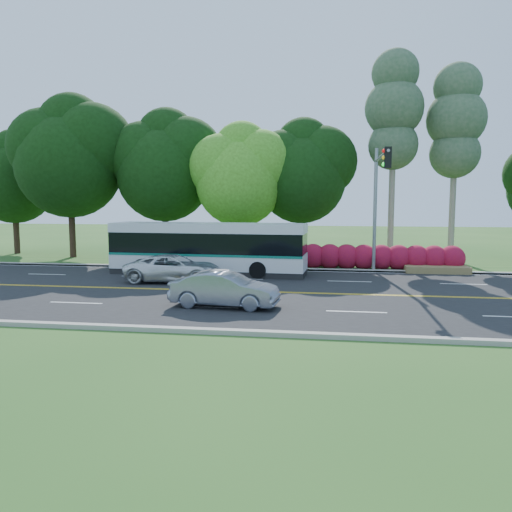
# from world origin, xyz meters

# --- Properties ---
(ground) EXTENTS (120.00, 120.00, 0.00)m
(ground) POSITION_xyz_m (0.00, 0.00, 0.00)
(ground) COLOR #27541C
(ground) RESTS_ON ground
(road) EXTENTS (60.00, 14.00, 0.02)m
(road) POSITION_xyz_m (0.00, 0.00, 0.01)
(road) COLOR black
(road) RESTS_ON ground
(curb_north) EXTENTS (60.00, 0.30, 0.15)m
(curb_north) POSITION_xyz_m (0.00, 7.15, 0.07)
(curb_north) COLOR #9F9B90
(curb_north) RESTS_ON ground
(curb_south) EXTENTS (60.00, 0.30, 0.15)m
(curb_south) POSITION_xyz_m (0.00, -7.15, 0.07)
(curb_south) COLOR #9F9B90
(curb_south) RESTS_ON ground
(grass_verge) EXTENTS (60.00, 4.00, 0.10)m
(grass_verge) POSITION_xyz_m (0.00, 9.00, 0.05)
(grass_verge) COLOR #27541C
(grass_verge) RESTS_ON ground
(lane_markings) EXTENTS (57.60, 13.82, 0.00)m
(lane_markings) POSITION_xyz_m (-0.09, 0.00, 0.02)
(lane_markings) COLOR gold
(lane_markings) RESTS_ON road
(tree_row) EXTENTS (44.70, 9.10, 13.84)m
(tree_row) POSITION_xyz_m (-5.15, 12.13, 6.73)
(tree_row) COLOR black
(tree_row) RESTS_ON ground
(bougainvillea_hedge) EXTENTS (9.50, 2.25, 1.50)m
(bougainvillea_hedge) POSITION_xyz_m (7.18, 8.15, 0.72)
(bougainvillea_hedge) COLOR maroon
(bougainvillea_hedge) RESTS_ON ground
(traffic_signal) EXTENTS (0.42, 6.10, 7.00)m
(traffic_signal) POSITION_xyz_m (6.49, 5.40, 4.67)
(traffic_signal) COLOR gray
(traffic_signal) RESTS_ON ground
(transit_bus) EXTENTS (10.91, 2.95, 2.83)m
(transit_bus) POSITION_xyz_m (-2.69, 4.96, 1.42)
(transit_bus) COLOR silver
(transit_bus) RESTS_ON road
(sedan) EXTENTS (4.25, 1.81, 1.36)m
(sedan) POSITION_xyz_m (0.03, -3.36, 0.70)
(sedan) COLOR slate
(sedan) RESTS_ON road
(suv) EXTENTS (4.96, 2.38, 1.36)m
(suv) POSITION_xyz_m (-3.68, 2.06, 0.70)
(suv) COLOR silver
(suv) RESTS_ON road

